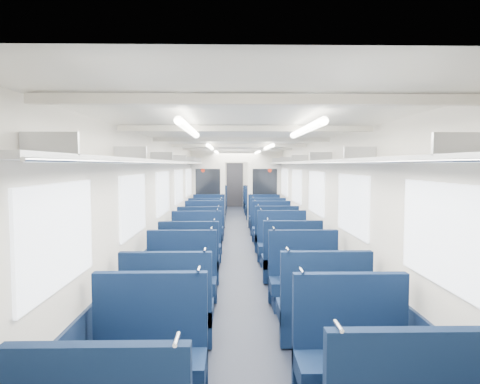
{
  "coord_description": "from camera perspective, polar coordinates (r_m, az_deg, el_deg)",
  "views": [
    {
      "loc": [
        -0.15,
        -10.53,
        1.93
      ],
      "look_at": [
        0.08,
        1.05,
        1.18
      ],
      "focal_mm": 31.8,
      "sensor_mm": 36.0,
      "label": 1
    }
  ],
  "objects": [
    {
      "name": "seat_3",
      "position": [
        3.8,
        14.99,
        -21.35
      ],
      "size": [
        0.95,
        0.52,
        1.07
      ],
      "color": "#0D1E3F",
      "rests_on": "floor"
    },
    {
      "name": "bulkhead",
      "position": [
        13.09,
        -0.49,
        0.65
      ],
      "size": [
        2.8,
        0.1,
        2.35
      ],
      "color": "silver",
      "rests_on": "floor"
    },
    {
      "name": "seat_9",
      "position": [
        7.1,
        6.91,
        -9.36
      ],
      "size": [
        0.95,
        0.52,
        1.07
      ],
      "color": "#0D1E3F",
      "rests_on": "floor"
    },
    {
      "name": "floor",
      "position": [
        10.7,
        -0.33,
        -6.68
      ],
      "size": [
        2.8,
        18.0,
        0.01
      ],
      "primitive_type": "cube",
      "color": "black",
      "rests_on": "ground"
    },
    {
      "name": "seat_25",
      "position": [
        17.0,
        2.16,
        -1.71
      ],
      "size": [
        0.95,
        0.52,
        1.07
      ],
      "color": "#0D1E3F",
      "rests_on": "floor"
    },
    {
      "name": "seat_6",
      "position": [
        5.9,
        -7.89,
        -12.09
      ],
      "size": [
        0.95,
        0.52,
        1.07
      ],
      "color": "#0D1E3F",
      "rests_on": "floor"
    },
    {
      "name": "ceiling_fittings",
      "position": [
        10.27,
        -0.31,
        5.71
      ],
      "size": [
        2.7,
        16.06,
        0.11
      ],
      "color": "silver",
      "rests_on": "ceiling"
    },
    {
      "name": "seat_17",
      "position": [
        11.63,
        3.71,
        -4.23
      ],
      "size": [
        0.95,
        0.52,
        1.07
      ],
      "color": "#0D1E3F",
      "rests_on": "floor"
    },
    {
      "name": "ceiling",
      "position": [
        10.54,
        -0.33,
        5.99
      ],
      "size": [
        2.8,
        18.0,
        0.01
      ],
      "primitive_type": "cube",
      "color": "white",
      "rests_on": "wall_left"
    },
    {
      "name": "seat_21",
      "position": [
        14.78,
        2.66,
        -2.53
      ],
      "size": [
        0.95,
        0.52,
        1.07
      ],
      "color": "#0D1E3F",
      "rests_on": "floor"
    },
    {
      "name": "seat_11",
      "position": [
        8.31,
        5.7,
        -7.43
      ],
      "size": [
        0.95,
        0.52,
        1.07
      ],
      "color": "#0D1E3F",
      "rests_on": "floor"
    },
    {
      "name": "seat_16",
      "position": [
        11.55,
        -4.52,
        -4.28
      ],
      "size": [
        0.95,
        0.52,
        1.07
      ],
      "color": "#0D1E3F",
      "rests_on": "floor"
    },
    {
      "name": "seat_24",
      "position": [
        16.95,
        -3.44,
        -1.73
      ],
      "size": [
        0.95,
        0.52,
        1.07
      ],
      "color": "#0D1E3F",
      "rests_on": "floor"
    },
    {
      "name": "end_door",
      "position": [
        19.49,
        -0.71,
        0.96
      ],
      "size": [
        0.75,
        0.06,
        2.0
      ],
      "primitive_type": "cube",
      "color": "black",
      "rests_on": "floor"
    },
    {
      "name": "seat_5",
      "position": [
        4.83,
        11.06,
        -15.73
      ],
      "size": [
        0.95,
        0.52,
        1.07
      ],
      "color": "#0D1E3F",
      "rests_on": "floor"
    },
    {
      "name": "seat_27",
      "position": [
        18.19,
        1.94,
        -1.36
      ],
      "size": [
        0.95,
        0.52,
        1.07
      ],
      "color": "#0D1E3F",
      "rests_on": "floor"
    },
    {
      "name": "windows",
      "position": [
        10.08,
        -0.29,
        0.81
      ],
      "size": [
        2.78,
        15.6,
        0.75
      ],
      "color": "white",
      "rests_on": "wall_left"
    },
    {
      "name": "seat_23",
      "position": [
        15.83,
        2.41,
        -2.12
      ],
      "size": [
        0.95,
        0.52,
        1.07
      ],
      "color": "#0D1E3F",
      "rests_on": "floor"
    },
    {
      "name": "seat_4",
      "position": [
        4.78,
        -9.62,
        -15.94
      ],
      "size": [
        0.95,
        0.52,
        1.07
      ],
      "color": "#0D1E3F",
      "rests_on": "floor"
    },
    {
      "name": "luggage_rack_right",
      "position": [
        10.62,
        6.25,
        3.92
      ],
      "size": [
        0.36,
        17.4,
        0.18
      ],
      "color": "#B2B5BA",
      "rests_on": "wall_right"
    },
    {
      "name": "seat_14",
      "position": [
        10.55,
        -4.85,
        -5.05
      ],
      "size": [
        0.95,
        0.52,
        1.07
      ],
      "color": "#0D1E3F",
      "rests_on": "floor"
    },
    {
      "name": "seat_19",
      "position": [
        12.74,
        3.28,
        -3.53
      ],
      "size": [
        0.95,
        0.52,
        1.07
      ],
      "color": "#0D1E3F",
      "rests_on": "floor"
    },
    {
      "name": "seat_13",
      "position": [
        9.44,
        4.86,
        -6.08
      ],
      "size": [
        0.95,
        0.52,
        1.07
      ],
      "color": "#0D1E3F",
      "rests_on": "floor"
    },
    {
      "name": "seat_7",
      "position": [
        5.92,
        8.62,
        -12.03
      ],
      "size": [
        0.95,
        0.52,
        1.07
      ],
      "color": "#0D1E3F",
      "rests_on": "floor"
    },
    {
      "name": "dado_right",
      "position": [
        10.76,
        7.1,
        -4.77
      ],
      "size": [
        0.03,
        17.9,
        0.7
      ],
      "primitive_type": "cube",
      "color": "#0F1C35",
      "rests_on": "floor"
    },
    {
      "name": "seat_26",
      "position": [
        18.2,
        -3.29,
        -1.36
      ],
      "size": [
        0.95,
        0.52,
        1.07
      ],
      "color": "#0D1E3F",
      "rests_on": "floor"
    },
    {
      "name": "wall_right",
      "position": [
        10.67,
        7.21,
        -0.38
      ],
      "size": [
        0.02,
        18.0,
        2.35
      ],
      "primitive_type": "cube",
      "color": "beige",
      "rests_on": "floor"
    },
    {
      "name": "seat_20",
      "position": [
        14.65,
        -3.81,
        -2.59
      ],
      "size": [
        0.95,
        0.52,
        1.07
      ],
      "color": "#0D1E3F",
      "rests_on": "floor"
    },
    {
      "name": "seat_22",
      "position": [
        15.86,
        -3.6,
        -2.11
      ],
      "size": [
        0.95,
        0.52,
        1.07
      ],
      "color": "#0D1E3F",
      "rests_on": "floor"
    },
    {
      "name": "dado_left",
      "position": [
        10.72,
        -7.78,
        -4.81
      ],
      "size": [
        0.03,
        17.9,
        0.7
      ],
      "primitive_type": "cube",
      "color": "#0F1C35",
      "rests_on": "floor"
    },
    {
      "name": "seat_8",
      "position": [
        7.01,
        -6.77,
        -9.53
      ],
      "size": [
        0.95,
        0.52,
        1.07
      ],
      "color": "#0D1E3F",
      "rests_on": "floor"
    },
    {
      "name": "wall_far",
      "position": [
        19.54,
        -0.71,
        1.48
      ],
      "size": [
        2.8,
        0.02,
        2.35
      ],
      "primitive_type": "cube",
      "color": "beige",
      "rests_on": "floor"
    },
    {
      "name": "seat_15",
      "position": [
        10.45,
        4.27,
        -5.13
      ],
      "size": [
        0.95,
        0.52,
        1.07
      ],
      "color": "#0D1E3F",
      "rests_on": "floor"
    },
    {
      "name": "wall_left",
      "position": [
        10.63,
        -7.9,
        -0.4
      ],
      "size": [
        0.02,
        18.0,
        2.35
      ],
      "primitive_type": "cube",
      "color": "beige",
      "rests_on": "floor"
    },
    {
      "name": "seat_18",
      "position": [
        12.74,
        -4.21,
        -3.53
      ],
      "size": [
        0.95,
        0.52,
        1.07
      ],
      "color": "#0D1E3F",
      "rests_on": "floor"
    },
    {
      "name": "seat_10",
      "position": [
        8.22,
        -5.91,
        -7.55
      ],
      "size": [
        0.95,
        0.52,
        1.07
      ],
      "color": "#0D1E3F",
      "rests_on": "floor"
    },
    {
      "name": "seat_2",
      "position": [
        3.79,
        -12.2,
        -21.37
      ],
      "size": [
        0.95,
        0.52,
        1.07
      ],
      "color": "#0D1E3F",
      "rests_on": "floor"
    },
    {
      "name": "seat_12",
      "position": [
        9.28,
        -5.36,
        -6.26
      ],
      "size": [
        0.95,
        0.52,
        1.07
      ],
      "color": "#0D1E3F",
      "rests_on": "floor"
    },
    {
      "name": "luggage_rack_left",
      "position": [
        10.58,
        -6.93,
        3.91
      ],
      "size": [
        0.36,
        17.4,
        0.18
      ],
      "color": "#B2B5BA",
      "rests_on": "wall_left"
    }
  ]
}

